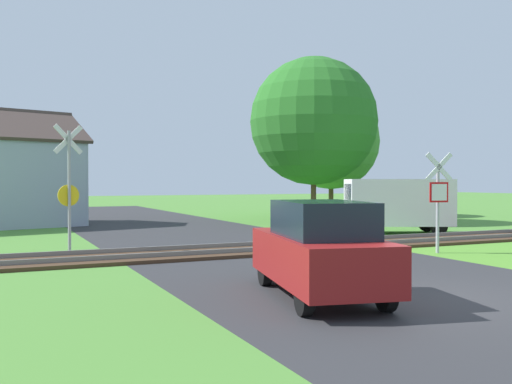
{
  "coord_description": "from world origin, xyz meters",
  "views": [
    {
      "loc": [
        -7.22,
        -8.1,
        2.13
      ],
      "look_at": [
        0.5,
        8.69,
        1.8
      ],
      "focal_mm": 40.0,
      "sensor_mm": 36.0,
      "label": 1
    }
  ],
  "objects_px": {
    "crossing_sign_far": "(69,184)",
    "tree_far": "(331,141)",
    "mail_truck": "(394,203)",
    "parked_car": "(320,249)",
    "tree_right": "(314,121)",
    "stop_sign_near": "(438,196)"
  },
  "relations": [
    {
      "from": "tree_far",
      "to": "parked_car",
      "type": "xyz_separation_m",
      "value": [
        -13.88,
        -21.64,
        -3.8
      ]
    },
    {
      "from": "crossing_sign_far",
      "to": "tree_right",
      "type": "relative_size",
      "value": 0.44
    },
    {
      "from": "tree_right",
      "to": "mail_truck",
      "type": "relative_size",
      "value": 1.66
    },
    {
      "from": "mail_truck",
      "to": "parked_car",
      "type": "xyz_separation_m",
      "value": [
        -9.61,
        -10.0,
        -0.34
      ]
    },
    {
      "from": "crossing_sign_far",
      "to": "parked_car",
      "type": "bearing_deg",
      "value": -82.74
    },
    {
      "from": "crossing_sign_far",
      "to": "mail_truck",
      "type": "xyz_separation_m",
      "value": [
        13.03,
        1.52,
        -0.84
      ]
    },
    {
      "from": "stop_sign_near",
      "to": "tree_far",
      "type": "bearing_deg",
      "value": -100.53
    },
    {
      "from": "crossing_sign_far",
      "to": "tree_right",
      "type": "height_order",
      "value": "tree_right"
    },
    {
      "from": "crossing_sign_far",
      "to": "tree_far",
      "type": "distance_m",
      "value": 21.9
    },
    {
      "from": "crossing_sign_far",
      "to": "parked_car",
      "type": "xyz_separation_m",
      "value": [
        3.43,
        -8.48,
        -1.18
      ]
    },
    {
      "from": "stop_sign_near",
      "to": "crossing_sign_far",
      "type": "distance_m",
      "value": 10.93
    },
    {
      "from": "crossing_sign_far",
      "to": "mail_truck",
      "type": "bearing_deg",
      "value": -8.1
    },
    {
      "from": "stop_sign_near",
      "to": "crossing_sign_far",
      "type": "relative_size",
      "value": 0.79
    },
    {
      "from": "tree_right",
      "to": "mail_truck",
      "type": "xyz_separation_m",
      "value": [
        -0.3,
        -7.06,
        -4.08
      ]
    },
    {
      "from": "stop_sign_near",
      "to": "tree_right",
      "type": "xyz_separation_m",
      "value": [
        3.31,
        12.92,
        3.61
      ]
    },
    {
      "from": "stop_sign_near",
      "to": "tree_far",
      "type": "distance_m",
      "value": 19.18
    },
    {
      "from": "tree_far",
      "to": "mail_truck",
      "type": "height_order",
      "value": "tree_far"
    },
    {
      "from": "crossing_sign_far",
      "to": "tree_right",
      "type": "bearing_deg",
      "value": 18.01
    },
    {
      "from": "crossing_sign_far",
      "to": "tree_far",
      "type": "height_order",
      "value": "tree_far"
    },
    {
      "from": "stop_sign_near",
      "to": "mail_truck",
      "type": "relative_size",
      "value": 0.58
    },
    {
      "from": "crossing_sign_far",
      "to": "parked_car",
      "type": "height_order",
      "value": "crossing_sign_far"
    },
    {
      "from": "tree_right",
      "to": "tree_far",
      "type": "distance_m",
      "value": 6.09
    }
  ]
}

